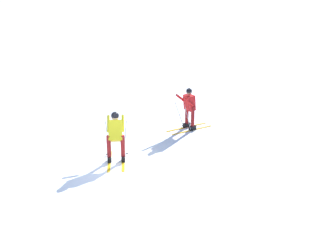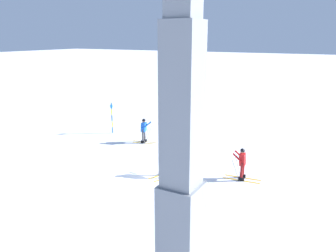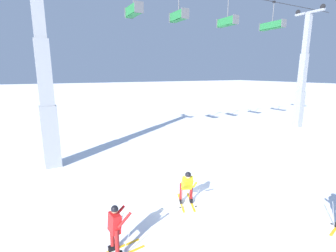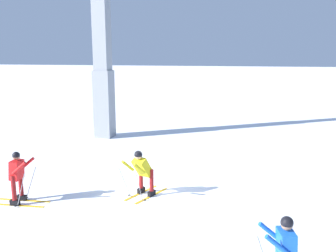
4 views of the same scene
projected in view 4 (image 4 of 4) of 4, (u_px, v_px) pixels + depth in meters
name	position (u px, v px, depth m)	size (l,w,h in m)	color
ground_plane	(163.00, 184.00, 12.24)	(260.00, 260.00, 0.00)	white
skier_carving_main	(142.00, 169.00, 11.02)	(1.18, 1.77, 1.67)	yellow
lift_tower_near	(102.00, 50.00, 18.42)	(0.89, 2.43, 11.24)	gray
skier_distant_downhill	(17.00, 174.00, 10.51)	(1.83, 0.73, 1.61)	yellow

